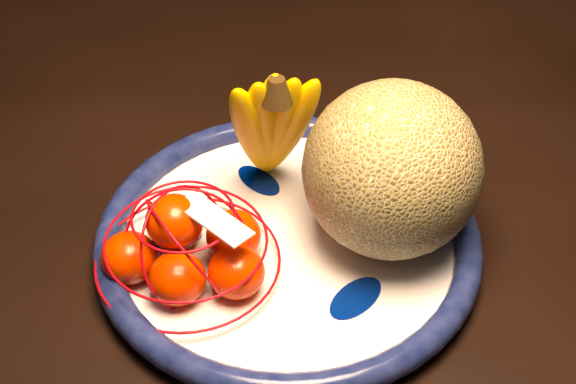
{
  "coord_description": "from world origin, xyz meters",
  "views": [
    {
      "loc": [
        0.32,
        -0.58,
        1.32
      ],
      "look_at": [
        0.32,
        0.03,
        0.76
      ],
      "focal_mm": 55.0,
      "sensor_mm": 36.0,
      "label": 1
    }
  ],
  "objects_px": {
    "cantaloupe": "(392,170)",
    "mandarin_bag": "(187,248)",
    "dining_table": "(78,242)",
    "banana_bunch": "(271,122)",
    "fruit_bowl": "(288,241)"
  },
  "relations": [
    {
      "from": "cantaloupe",
      "to": "fruit_bowl",
      "type": "bearing_deg",
      "value": -173.41
    },
    {
      "from": "banana_bunch",
      "to": "mandarin_bag",
      "type": "distance_m",
      "value": 0.15
    },
    {
      "from": "fruit_bowl",
      "to": "mandarin_bag",
      "type": "height_order",
      "value": "mandarin_bag"
    },
    {
      "from": "dining_table",
      "to": "banana_bunch",
      "type": "relative_size",
      "value": 8.48
    },
    {
      "from": "fruit_bowl",
      "to": "mandarin_bag",
      "type": "bearing_deg",
      "value": -157.38
    },
    {
      "from": "cantaloupe",
      "to": "banana_bunch",
      "type": "xyz_separation_m",
      "value": [
        -0.11,
        0.06,
        0.0
      ]
    },
    {
      "from": "banana_bunch",
      "to": "mandarin_bag",
      "type": "relative_size",
      "value": 0.8
    },
    {
      "from": "cantaloupe",
      "to": "mandarin_bag",
      "type": "relative_size",
      "value": 0.76
    },
    {
      "from": "banana_bunch",
      "to": "mandarin_bag",
      "type": "height_order",
      "value": "banana_bunch"
    },
    {
      "from": "mandarin_bag",
      "to": "banana_bunch",
      "type": "bearing_deg",
      "value": 56.64
    },
    {
      "from": "dining_table",
      "to": "mandarin_bag",
      "type": "xyz_separation_m",
      "value": [
        0.14,
        -0.12,
        0.12
      ]
    },
    {
      "from": "dining_table",
      "to": "fruit_bowl",
      "type": "bearing_deg",
      "value": -25.35
    },
    {
      "from": "fruit_bowl",
      "to": "banana_bunch",
      "type": "bearing_deg",
      "value": 102.6
    },
    {
      "from": "dining_table",
      "to": "cantaloupe",
      "type": "xyz_separation_m",
      "value": [
        0.33,
        -0.07,
        0.17
      ]
    },
    {
      "from": "cantaloupe",
      "to": "mandarin_bag",
      "type": "xyz_separation_m",
      "value": [
        -0.19,
        -0.05,
        -0.05
      ]
    }
  ]
}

